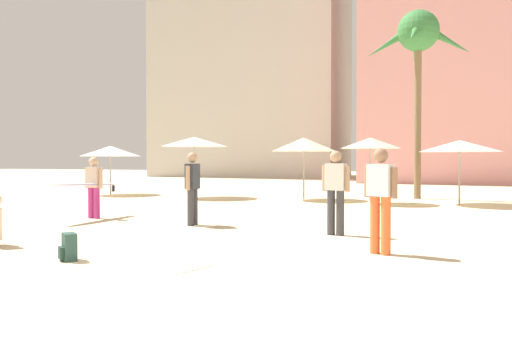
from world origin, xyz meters
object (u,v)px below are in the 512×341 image
Objects in this scene: cafe_umbrella_2 at (194,142)px; person_mid_center at (380,196)px; person_mid_right at (91,185)px; cafe_umbrella_4 at (110,151)px; backpack at (69,247)px; person_near_left at (192,185)px; cafe_umbrella_1 at (460,146)px; cafe_umbrella_0 at (304,144)px; cafe_umbrella_5 at (370,143)px; beach_towel at (147,261)px; palm_tree_far_left at (418,40)px; person_far_right at (336,189)px.

cafe_umbrella_2 is 13.39m from person_mid_center.
cafe_umbrella_2 is 7.82m from person_mid_right.
cafe_umbrella_4 is 6.19× the size of backpack.
person_near_left is at bearing 93.15° from person_mid_right.
cafe_umbrella_1 reaches higher than cafe_umbrella_4.
cafe_umbrella_0 is at bearing -0.25° from cafe_umbrella_4.
cafe_umbrella_1 is 2.96m from cafe_umbrella_5.
cafe_umbrella_1 is at bearing -1.93° from cafe_umbrella_4.
person_mid_right reaches higher than beach_towel.
person_near_left is at bearing -138.18° from backpack.
palm_tree_far_left is 2.74× the size of person_mid_right.
cafe_umbrella_1 is 13.95m from backpack.
beach_towel is at bearing 145.16° from backpack.
cafe_umbrella_2 is 7.05m from cafe_umbrella_5.
person_far_right reaches higher than backpack.
cafe_umbrella_1 is 10.51m from person_mid_center.
person_mid_right is (-4.35, 4.53, 0.88)m from beach_towel.
person_far_right reaches higher than person_mid_right.
cafe_umbrella_1 reaches higher than backpack.
person_far_right is at bearing -107.71° from cafe_umbrella_1.
palm_tree_far_left is 2.74× the size of cafe_umbrella_2.
cafe_umbrella_5 is at bearing 65.30° from person_near_left.
cafe_umbrella_0 is 1.43× the size of person_near_left.
person_mid_center is at bearing 28.84° from beach_towel.
cafe_umbrella_0 reaches higher than person_near_left.
person_near_left is (-4.70, -10.32, -5.26)m from palm_tree_far_left.
cafe_umbrella_1 is at bearing 173.91° from person_far_right.
cafe_umbrella_5 is 1.33× the size of person_mid_center.
person_mid_center is (3.90, -10.77, -1.16)m from cafe_umbrella_0.
person_near_left is at bearing -94.24° from cafe_umbrella_0.
cafe_umbrella_2 reaches higher than cafe_umbrella_0.
cafe_umbrella_4 is at bearing 175.17° from cafe_umbrella_5.
cafe_umbrella_4 is at bearing 132.20° from person_near_left.
cafe_umbrella_1 is 14.18m from cafe_umbrella_4.
cafe_umbrella_1 reaches higher than person_mid_center.
person_near_left is 0.99× the size of person_mid_center.
palm_tree_far_left is 16.13m from beach_towel.
backpack reaches higher than beach_towel.
cafe_umbrella_2 is (-8.50, -2.30, -3.95)m from palm_tree_far_left.
palm_tree_far_left is at bearing -155.77° from person_mid_center.
person_mid_center is at bearing -98.95° from cafe_umbrella_1.
cafe_umbrella_2 is (-9.96, 0.07, 0.25)m from cafe_umbrella_1.
backpack is 0.24× the size of person_mid_center.
cafe_umbrella_0 reaches higher than backpack.
cafe_umbrella_0 reaches higher than person_mid_right.
cafe_umbrella_0 reaches higher than person_mid_center.
palm_tree_far_left is 3.19× the size of cafe_umbrella_5.
palm_tree_far_left is 4.30× the size of person_near_left.
cafe_umbrella_5 is (7.03, -0.55, -0.14)m from cafe_umbrella_2.
person_mid_center is (3.26, 1.79, 0.94)m from beach_towel.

